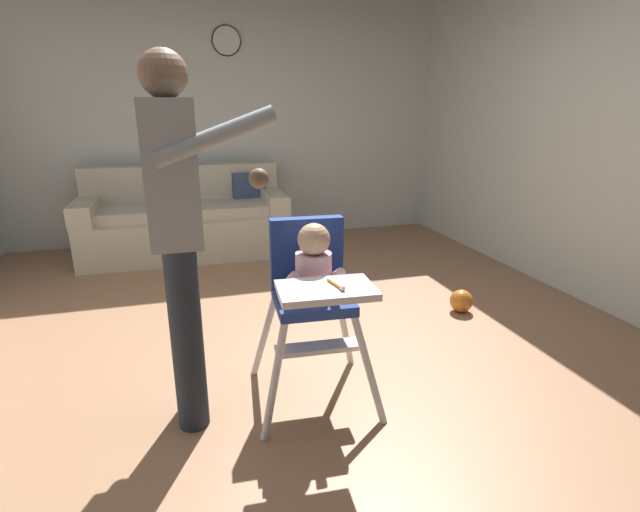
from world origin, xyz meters
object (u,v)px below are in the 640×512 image
at_px(high_chair, 313,281).
at_px(toy_ball, 461,301).
at_px(wall_clock, 226,41).
at_px(adult_standing, 179,228).
at_px(couch, 186,221).

distance_m(high_chair, toy_ball, 1.60).
bearing_deg(wall_clock, adult_standing, -99.92).
xyz_separation_m(couch, toy_ball, (1.86, -2.09, -0.25)).
height_order(high_chair, wall_clock, wall_clock).
xyz_separation_m(high_chair, wall_clock, (-0.01, 3.30, 1.44)).
bearing_deg(wall_clock, high_chair, -89.84).
height_order(adult_standing, toy_ball, adult_standing).
bearing_deg(adult_standing, wall_clock, 80.06).
xyz_separation_m(couch, high_chair, (0.55, -2.82, 0.30)).
xyz_separation_m(high_chair, toy_ball, (1.31, 0.73, -0.55)).
xyz_separation_m(toy_ball, wall_clock, (-1.32, 2.57, 1.99)).
bearing_deg(high_chair, toy_ball, 122.85).
bearing_deg(toy_ball, high_chair, -150.86).
relative_size(couch, high_chair, 2.14).
height_order(toy_ball, wall_clock, wall_clock).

